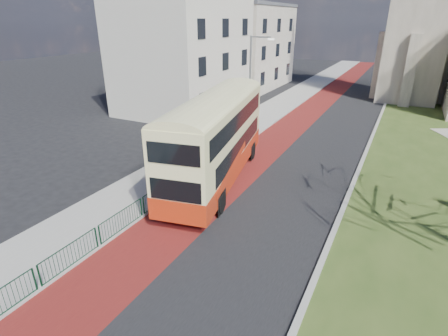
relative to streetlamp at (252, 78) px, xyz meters
The scene contains 11 objects.
ground 19.08m from the streetlamp, 76.42° to the right, with size 160.00×160.00×0.00m, color black.
road_carriageway 7.70m from the streetlamp, 18.88° to the left, with size 9.00×120.00×0.01m, color black.
bus_lane 5.91m from the streetlamp, 32.43° to the left, with size 3.40×120.00×0.01m, color #591414.
pavement_west 5.00m from the streetlamp, 108.07° to the left, with size 4.00×120.00×0.12m, color gray.
kerb_west 5.13m from the streetlamp, 56.03° to the left, with size 0.25×120.00×0.13m, color #999993.
kerb_east 12.07m from the streetlamp, 20.95° to the left, with size 0.25×80.00×0.13m, color #999993.
pedestrian_railing 14.64m from the streetlamp, 84.30° to the right, with size 0.07×24.00×1.12m.
street_block_near 10.62m from the streetlamp, 157.49° to the left, with size 10.30×14.30×13.00m.
street_block_far 22.24m from the streetlamp, 115.76° to the left, with size 10.30×16.30×11.50m.
streetlamp is the anchor object (origin of this frame).
bus 11.86m from the streetlamp, 76.91° to the right, with size 5.29×12.85×5.24m.
Camera 1 is at (7.91, -11.04, 9.42)m, focal length 28.00 mm.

